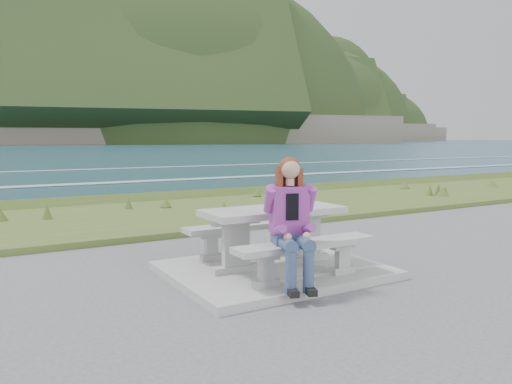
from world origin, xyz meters
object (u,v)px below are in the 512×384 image
Objects in this scene: bench_landward at (306,250)px; bench_seaward at (247,230)px; picnic_table at (274,221)px; seated_woman at (293,239)px.

bench_seaward is (0.00, 1.40, 0.00)m from bench_landward.
picnic_table reaches higher than bench_landward.
seated_woman reaches higher than bench_seaward.
picnic_table is at bearing -90.00° from bench_seaward.
bench_landward is 0.35m from seated_woman.
picnic_table is 0.87m from seated_woman.
picnic_table is 1.00× the size of bench_landward.
picnic_table is at bearing 89.62° from seated_woman.
seated_woman is (-0.27, -1.53, 0.17)m from bench_seaward.
bench_seaward is at bearing 90.00° from bench_landward.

